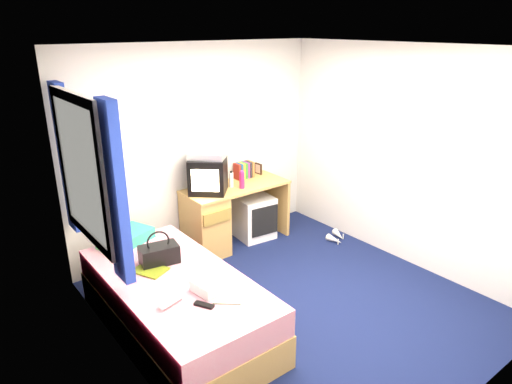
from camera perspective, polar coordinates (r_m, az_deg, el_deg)
ground at (r=4.62m, az=4.70°, el=-13.59°), size 3.40×3.40×0.00m
room_shell at (r=4.00m, az=5.29°, el=3.94°), size 3.40×3.40×3.40m
bed at (r=4.17m, az=-9.87°, el=-13.64°), size 1.01×2.00×0.54m
pillow at (r=4.69m, az=-15.94°, el=-5.52°), size 0.58×0.48×0.11m
desk at (r=5.46m, az=-4.93°, el=-3.16°), size 1.30×0.55×0.75m
storage_cube at (r=5.79m, az=-0.28°, el=-3.12°), size 0.48×0.48×0.54m
crt_tv at (r=5.22m, az=-6.02°, el=2.09°), size 0.55×0.55×0.40m
vcr at (r=5.16m, az=-6.11°, el=4.64°), size 0.48×0.49×0.08m
book_row at (r=5.72m, az=-1.52°, el=2.74°), size 0.24×0.13×0.20m
picture_frame at (r=5.88m, az=0.30°, el=2.95°), size 0.03×0.12×0.14m
pink_water_bottle at (r=5.35m, az=-1.78°, el=1.47°), size 0.07×0.07×0.20m
aerosol_can at (r=5.40m, az=-3.11°, el=1.54°), size 0.05×0.05×0.18m
handbag at (r=4.22m, az=-12.02°, el=-7.55°), size 0.37×0.25×0.31m
towel at (r=3.79m, az=-5.57°, el=-11.38°), size 0.31×0.27×0.09m
magazine at (r=4.15m, az=-13.09°, el=-9.48°), size 0.31×0.34×0.01m
water_bottle at (r=3.66m, az=-10.60°, el=-13.17°), size 0.21×0.12×0.07m
colour_swatch_fan at (r=3.64m, az=-3.62°, el=-13.54°), size 0.20×0.19×0.01m
remote_control at (r=3.62m, az=-6.51°, el=-13.85°), size 0.12×0.16×0.02m
window_assembly at (r=4.02m, az=-20.48°, el=2.27°), size 0.11×1.42×1.40m
white_heels at (r=5.87m, az=10.06°, el=-5.61°), size 0.27×0.29×0.09m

